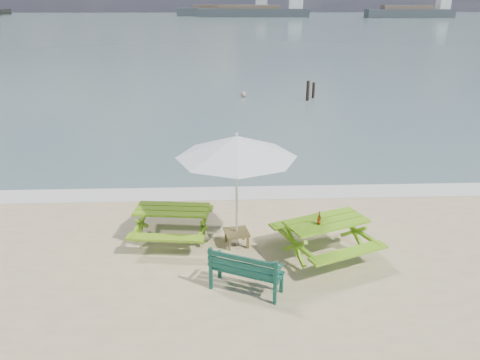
{
  "coord_description": "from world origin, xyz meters",
  "views": [
    {
      "loc": [
        -0.09,
        -6.7,
        4.8
      ],
      "look_at": [
        0.31,
        3.0,
        1.0
      ],
      "focal_mm": 35.0,
      "sensor_mm": 36.0,
      "label": 1
    }
  ],
  "objects_px": {
    "picnic_table_left": "(173,225)",
    "beer_bottle": "(319,220)",
    "picnic_table_right": "(325,239)",
    "side_table": "(237,238)",
    "park_bench": "(246,278)",
    "patio_umbrella": "(236,147)",
    "swimmer": "(243,107)"
  },
  "relations": [
    {
      "from": "beer_bottle",
      "to": "swimmer",
      "type": "height_order",
      "value": "beer_bottle"
    },
    {
      "from": "picnic_table_left",
      "to": "park_bench",
      "type": "height_order",
      "value": "park_bench"
    },
    {
      "from": "park_bench",
      "to": "beer_bottle",
      "type": "height_order",
      "value": "beer_bottle"
    },
    {
      "from": "picnic_table_right",
      "to": "swimmer",
      "type": "xyz_separation_m",
      "value": [
        -0.86,
        15.94,
        -0.86
      ]
    },
    {
      "from": "park_bench",
      "to": "patio_umbrella",
      "type": "relative_size",
      "value": 0.48
    },
    {
      "from": "side_table",
      "to": "beer_bottle",
      "type": "relative_size",
      "value": 2.08
    },
    {
      "from": "picnic_table_left",
      "to": "beer_bottle",
      "type": "xyz_separation_m",
      "value": [
        2.88,
        -0.92,
        0.5
      ]
    },
    {
      "from": "beer_bottle",
      "to": "swimmer",
      "type": "bearing_deg",
      "value": 92.4
    },
    {
      "from": "picnic_table_right",
      "to": "beer_bottle",
      "type": "height_order",
      "value": "beer_bottle"
    },
    {
      "from": "picnic_table_left",
      "to": "swimmer",
      "type": "height_order",
      "value": "picnic_table_left"
    },
    {
      "from": "picnic_table_right",
      "to": "park_bench",
      "type": "height_order",
      "value": "park_bench"
    },
    {
      "from": "park_bench",
      "to": "swimmer",
      "type": "relative_size",
      "value": 0.85
    },
    {
      "from": "patio_umbrella",
      "to": "park_bench",
      "type": "bearing_deg",
      "value": -86.23
    },
    {
      "from": "park_bench",
      "to": "swimmer",
      "type": "xyz_separation_m",
      "value": [
        0.76,
        17.08,
        -0.73
      ]
    },
    {
      "from": "patio_umbrella",
      "to": "picnic_table_right",
      "type": "bearing_deg",
      "value": -15.7
    },
    {
      "from": "side_table",
      "to": "beer_bottle",
      "type": "bearing_deg",
      "value": -22.47
    },
    {
      "from": "picnic_table_right",
      "to": "picnic_table_left",
      "type": "bearing_deg",
      "value": 165.85
    },
    {
      "from": "side_table",
      "to": "picnic_table_right",
      "type": "bearing_deg",
      "value": -15.7
    },
    {
      "from": "patio_umbrella",
      "to": "beer_bottle",
      "type": "distance_m",
      "value": 2.11
    },
    {
      "from": "patio_umbrella",
      "to": "picnic_table_left",
      "type": "bearing_deg",
      "value": 167.91
    },
    {
      "from": "park_bench",
      "to": "patio_umbrella",
      "type": "height_order",
      "value": "patio_umbrella"
    },
    {
      "from": "picnic_table_left",
      "to": "beer_bottle",
      "type": "relative_size",
      "value": 6.94
    },
    {
      "from": "picnic_table_left",
      "to": "patio_umbrella",
      "type": "bearing_deg",
      "value": -12.09
    },
    {
      "from": "picnic_table_left",
      "to": "patio_umbrella",
      "type": "height_order",
      "value": "patio_umbrella"
    },
    {
      "from": "side_table",
      "to": "picnic_table_left",
      "type": "bearing_deg",
      "value": 167.91
    },
    {
      "from": "swimmer",
      "to": "park_bench",
      "type": "bearing_deg",
      "value": -92.56
    },
    {
      "from": "picnic_table_left",
      "to": "patio_umbrella",
      "type": "relative_size",
      "value": 0.67
    },
    {
      "from": "picnic_table_right",
      "to": "side_table",
      "type": "bearing_deg",
      "value": 164.3
    },
    {
      "from": "park_bench",
      "to": "swimmer",
      "type": "distance_m",
      "value": 17.12
    },
    {
      "from": "park_bench",
      "to": "side_table",
      "type": "height_order",
      "value": "park_bench"
    },
    {
      "from": "picnic_table_right",
      "to": "park_bench",
      "type": "xyz_separation_m",
      "value": [
        -1.62,
        -1.14,
        -0.13
      ]
    },
    {
      "from": "side_table",
      "to": "swimmer",
      "type": "distance_m",
      "value": 15.49
    }
  ]
}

